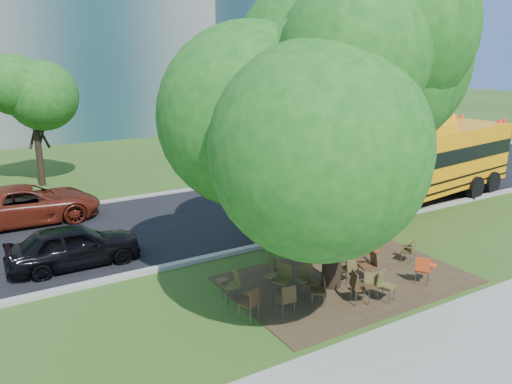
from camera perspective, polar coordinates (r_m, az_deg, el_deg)
ground at (r=15.02m, az=6.19°, el=-10.11°), size 160.00×160.00×0.00m
sidewalk at (r=11.96m, az=21.50°, el=-18.33°), size 60.00×4.00×0.04m
dirt_patch at (r=15.25m, az=10.39°, el=-9.81°), size 7.00×4.50×0.03m
asphalt_road at (r=20.61m, az=-5.56°, el=-2.83°), size 80.00×8.00×0.04m
kerb_near at (r=17.27m, az=0.19°, el=-6.26°), size 80.00×0.25×0.14m
kerb_far at (r=24.22m, az=-9.75°, el=-0.07°), size 80.00×0.25×0.14m
bg_tree_2 at (r=27.04m, az=-24.13°, el=9.37°), size 4.80×4.80×6.62m
bg_tree_3 at (r=29.65m, az=2.54°, el=12.68°), size 5.60×5.60×7.84m
bg_tree_4 at (r=34.02m, az=15.05°, el=11.37°), size 5.00×5.00×6.85m
main_tree at (r=13.34m, az=9.50°, el=11.09°), size 7.20×7.20×9.10m
school_bus at (r=22.60m, az=17.08°, el=3.12°), size 13.65×4.60×3.28m
chair_0 at (r=12.70m, az=-0.56°, el=-12.27°), size 0.61×0.70×0.89m
chair_1 at (r=12.91m, az=3.59°, el=-11.85°), size 0.60×0.52×0.88m
chair_2 at (r=13.54m, az=7.31°, el=-10.81°), size 0.54×0.68×0.80m
chair_3 at (r=13.89m, az=5.70°, el=-9.72°), size 0.69×0.54×0.92m
chair_4 at (r=14.16m, az=12.94°, el=-9.88°), size 0.67×0.53×0.80m
chair_5 at (r=14.04m, az=14.48°, el=-10.06°), size 0.58×0.65×0.85m
chair_6 at (r=15.07m, az=12.78°, el=-7.87°), size 0.59×0.75×0.96m
chair_7 at (r=15.32m, az=18.64°, el=-8.18°), size 0.71×0.57×0.86m
chair_8 at (r=13.65m, az=-2.77°, el=-10.29°), size 0.51×0.59×0.86m
chair_9 at (r=13.88m, az=2.95°, el=-9.62°), size 0.76×0.63×0.94m
chair_10 at (r=14.77m, az=2.24°, el=-8.37°), size 0.47×0.56×0.80m
chair_11 at (r=14.84m, az=10.54°, el=-8.41°), size 0.56×0.55×0.84m
chair_12 at (r=16.23m, az=12.72°, el=-6.45°), size 0.54×0.69×0.82m
chair_13 at (r=16.73m, az=17.18°, el=-6.22°), size 0.53×0.60×0.77m
chair_14 at (r=13.71m, az=11.68°, el=-10.33°), size 0.58×0.74×0.92m
black_car at (r=16.70m, az=-20.06°, el=-5.76°), size 4.04×1.66×1.37m
bg_car_red at (r=21.61m, az=-24.64°, el=-1.29°), size 5.51×2.64×1.51m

